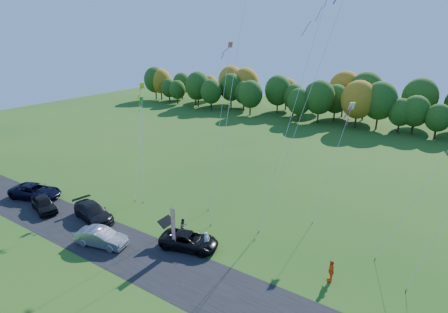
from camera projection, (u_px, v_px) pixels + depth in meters
The scene contains 21 objects.
ground at pixel (190, 243), 33.22m from camera, with size 160.00×160.00×0.00m, color #1D4D14.
asphalt_strip at pixel (161, 265), 30.04m from camera, with size 90.00×6.00×0.01m, color black.
tree_line at pixel (344, 125), 76.83m from camera, with size 116.00×12.00×10.00m, color #1E4711, non-canonical shape.
black_suv at pixel (189, 240), 32.32m from camera, with size 2.52×5.47×1.52m, color black.
silver_sedan at pixel (101, 237), 32.70m from camera, with size 1.74×5.00×1.65m, color #98989C.
dark_truck_a at pixel (93, 212), 37.30m from camera, with size 2.37×5.83×1.69m, color black.
dark_truck_b at pixel (44, 204), 39.17m from camera, with size 1.92×4.77×1.63m, color black.
dark_suv_west at pixel (35, 191), 42.19m from camera, with size 2.87×6.23×1.73m, color black.
person_tailgate_a at pixel (207, 241), 31.83m from camera, with size 0.69×0.45×1.88m, color silver.
person_tailgate_b at pixel (183, 226), 34.55m from camera, with size 0.80×0.63×1.65m, color gray.
person_east at pixel (331, 271), 27.85m from camera, with size 1.14×0.47×1.94m, color orange.
feather_flag at pixel (173, 224), 31.30m from camera, with size 0.57×0.19×4.46m.
kite_delta_blue at pixel (236, 61), 35.83m from camera, with size 3.03×12.22×32.23m.
kite_parafoil_orange at pixel (306, 102), 34.12m from camera, with size 5.71×11.27×25.36m.
kite_delta_red at pixel (291, 115), 32.35m from camera, with size 3.88×8.81×23.81m.
kite_parafoil_rainbow at pixel (435, 170), 29.16m from camera, with size 7.62×7.03×16.40m.
kite_diamond_yellow at pixel (142, 143), 41.64m from camera, with size 3.98×5.19×13.63m.
kite_diamond_green at pixel (138, 148), 42.56m from camera, with size 3.61×5.83×11.69m.
kite_diamond_white at pixel (333, 162), 36.90m from camera, with size 1.89×6.95×12.40m.
kite_diamond_pink at pixel (219, 126), 39.19m from camera, with size 1.67×6.90×18.33m.
kite_diamond_blue_low at pixel (440, 227), 25.72m from camera, with size 3.13×3.33×11.09m.
Camera 1 is at (18.24, -22.28, 18.80)m, focal length 28.00 mm.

